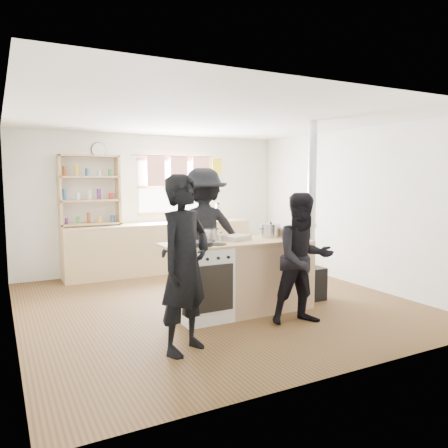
# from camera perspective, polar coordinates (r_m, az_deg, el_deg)

# --- Properties ---
(ground) EXTENTS (5.00, 5.00, 0.01)m
(ground) POSITION_cam_1_polar(r_m,az_deg,el_deg) (6.14, -1.22, -10.26)
(ground) COLOR brown
(ground) RESTS_ON ground
(back_counter) EXTENTS (3.40, 0.55, 0.90)m
(back_counter) POSITION_cam_1_polar(r_m,az_deg,el_deg) (8.04, -8.30, -3.07)
(back_counter) COLOR tan
(back_counter) RESTS_ON ground
(shelving_unit) EXTENTS (1.00, 0.28, 1.20)m
(shelving_unit) POSITION_cam_1_polar(r_m,az_deg,el_deg) (7.75, -17.14, 4.27)
(shelving_unit) COLOR tan
(shelving_unit) RESTS_ON back_counter
(thermos) EXTENTS (0.10, 0.10, 0.32)m
(thermos) POSITION_cam_1_polar(r_m,az_deg,el_deg) (8.43, -0.79, 1.58)
(thermos) COLOR silver
(thermos) RESTS_ON back_counter
(cooking_island) EXTENTS (1.97, 0.64, 0.93)m
(cooking_island) POSITION_cam_1_polar(r_m,az_deg,el_deg) (5.62, 2.62, -6.85)
(cooking_island) COLOR white
(cooking_island) RESTS_ON ground
(skillet_greens) EXTENTS (0.36, 0.36, 0.05)m
(skillet_greens) POSITION_cam_1_polar(r_m,az_deg,el_deg) (5.10, -3.02, -2.56)
(skillet_greens) COLOR black
(skillet_greens) RESTS_ON cooking_island
(roast_tray) EXTENTS (0.41, 0.35, 0.06)m
(roast_tray) POSITION_cam_1_polar(r_m,az_deg,el_deg) (5.54, 1.64, -1.78)
(roast_tray) COLOR silver
(roast_tray) RESTS_ON cooking_island
(stockpot_stove) EXTENTS (0.20, 0.20, 0.17)m
(stockpot_stove) POSITION_cam_1_polar(r_m,az_deg,el_deg) (5.54, -1.58, -1.38)
(stockpot_stove) COLOR #BCBCBE
(stockpot_stove) RESTS_ON cooking_island
(stockpot_counter) EXTENTS (0.27, 0.27, 0.20)m
(stockpot_counter) POSITION_cam_1_polar(r_m,az_deg,el_deg) (5.88, 6.12, -0.81)
(stockpot_counter) COLOR #B9B9BC
(stockpot_counter) RESTS_ON cooking_island
(bread_board) EXTENTS (0.29, 0.21, 0.12)m
(bread_board) POSITION_cam_1_polar(r_m,az_deg,el_deg) (5.87, 8.38, -1.24)
(bread_board) COLOR tan
(bread_board) RESTS_ON cooking_island
(flue_heater) EXTENTS (0.35, 0.35, 2.50)m
(flue_heater) POSITION_cam_1_polar(r_m,az_deg,el_deg) (6.29, 11.23, -3.78)
(flue_heater) COLOR black
(flue_heater) RESTS_ON ground
(person_near_left) EXTENTS (0.76, 0.68, 1.76)m
(person_near_left) POSITION_cam_1_polar(r_m,az_deg,el_deg) (4.31, -5.13, -5.27)
(person_near_left) COLOR black
(person_near_left) RESTS_ON ground
(person_near_right) EXTENTS (0.85, 0.72, 1.55)m
(person_near_right) POSITION_cam_1_polar(r_m,az_deg,el_deg) (5.21, 10.34, -4.50)
(person_near_right) COLOR black
(person_near_right) RESTS_ON ground
(person_far) EXTENTS (1.34, 0.99, 1.86)m
(person_far) POSITION_cam_1_polar(r_m,az_deg,el_deg) (6.28, -2.71, -1.19)
(person_far) COLOR black
(person_far) RESTS_ON ground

